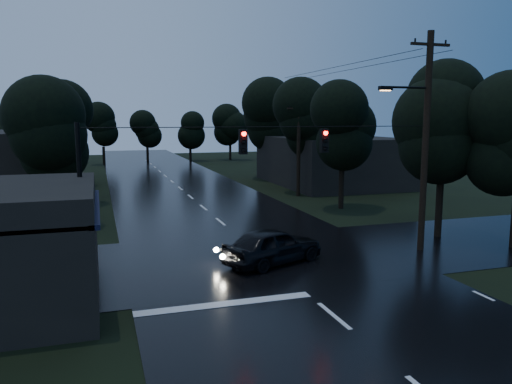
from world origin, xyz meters
TOP-DOWN VIEW (x-y plane):
  - main_road at (0.00, 30.00)m, footprint 12.00×120.00m
  - cross_street at (0.00, 12.00)m, footprint 60.00×9.00m
  - building_far_right at (14.00, 34.00)m, footprint 10.00×14.00m
  - building_far_left at (-14.00, 40.00)m, footprint 10.00×16.00m
  - utility_pole_main at (7.41, 11.00)m, footprint 3.50×0.30m
  - utility_pole_far at (8.30, 28.00)m, footprint 2.00×0.30m
  - anchor_pole_left at (-7.50, 11.00)m, footprint 0.18×0.18m
  - span_signals at (0.56, 10.99)m, footprint 15.00×0.37m
  - tree_corner_near at (10.00, 13.00)m, footprint 4.48×4.48m
  - tree_left_a at (-9.00, 22.00)m, footprint 3.92×3.92m
  - tree_left_b at (-9.60, 30.00)m, footprint 4.20×4.20m
  - tree_left_c at (-10.20, 40.00)m, footprint 4.48×4.48m
  - tree_right_a at (9.00, 22.00)m, footprint 4.20×4.20m
  - tree_right_b at (9.60, 30.00)m, footprint 4.48×4.48m
  - tree_right_c at (10.20, 40.00)m, footprint 4.76×4.76m
  - car at (0.10, 11.01)m, footprint 4.96×3.46m

SIDE VIEW (x-z plane):
  - main_road at x=0.00m, z-range -0.01..0.01m
  - cross_street at x=0.00m, z-range -0.01..0.01m
  - car at x=0.10m, z-range 0.00..1.57m
  - building_far_right at x=14.00m, z-range 0.00..4.40m
  - building_far_left at x=-14.00m, z-range 0.00..5.00m
  - anchor_pole_left at x=-7.50m, z-range 0.00..6.00m
  - utility_pole_far at x=8.30m, z-range 0.13..7.63m
  - tree_left_a at x=-9.00m, z-range 1.11..9.37m
  - span_signals at x=0.56m, z-range 4.69..5.80m
  - utility_pole_main at x=7.41m, z-range 0.26..10.26m
  - tree_left_b at x=-9.60m, z-range 1.19..10.04m
  - tree_right_a at x=9.00m, z-range 1.19..10.04m
  - tree_corner_near at x=10.00m, z-range 1.27..10.71m
  - tree_left_c at x=-10.20m, z-range 1.27..10.71m
  - tree_right_b at x=9.60m, z-range 1.27..10.71m
  - tree_right_c at x=10.20m, z-range 1.35..11.38m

